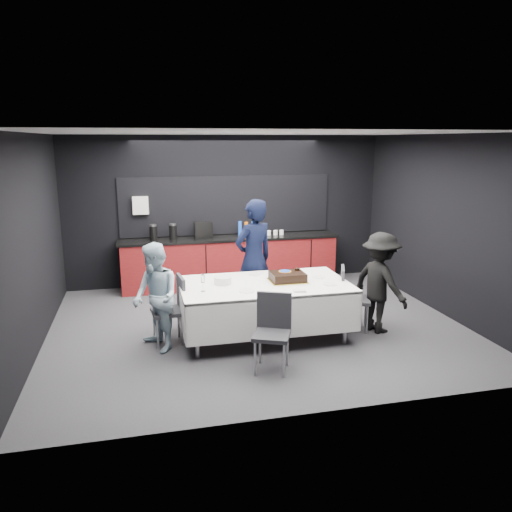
% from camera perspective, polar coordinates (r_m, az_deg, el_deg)
% --- Properties ---
extents(ground, '(6.00, 6.00, 0.00)m').
position_cam_1_polar(ground, '(7.51, 0.18, -8.00)').
color(ground, '#3E3E43').
rests_on(ground, ground).
extents(room_shell, '(6.04, 5.04, 2.82)m').
position_cam_1_polar(room_shell, '(7.05, 0.19, 6.23)').
color(room_shell, white).
rests_on(room_shell, ground).
extents(kitchenette, '(4.10, 0.64, 2.05)m').
position_cam_1_polar(kitchenette, '(9.42, -3.07, -0.17)').
color(kitchenette, maroon).
rests_on(kitchenette, ground).
extents(party_table, '(2.32, 1.32, 0.78)m').
position_cam_1_polar(party_table, '(6.93, 0.96, -4.21)').
color(party_table, '#99999E').
rests_on(party_table, ground).
extents(cake_assembly, '(0.50, 0.41, 0.16)m').
position_cam_1_polar(cake_assembly, '(6.98, 3.62, -2.37)').
color(cake_assembly, gold).
rests_on(cake_assembly, party_table).
extents(plate_stack, '(0.24, 0.24, 0.10)m').
position_cam_1_polar(plate_stack, '(6.85, -3.82, -2.80)').
color(plate_stack, white).
rests_on(plate_stack, party_table).
extents(loose_plate_near, '(0.21, 0.21, 0.01)m').
position_cam_1_polar(loose_plate_near, '(6.52, -1.07, -4.02)').
color(loose_plate_near, white).
rests_on(loose_plate_near, party_table).
extents(loose_plate_right_a, '(0.19, 0.19, 0.01)m').
position_cam_1_polar(loose_plate_right_a, '(7.22, 7.17, -2.42)').
color(loose_plate_right_a, white).
rests_on(loose_plate_right_a, party_table).
extents(loose_plate_right_b, '(0.19, 0.19, 0.01)m').
position_cam_1_polar(loose_plate_right_b, '(6.90, 8.45, -3.20)').
color(loose_plate_right_b, white).
rests_on(loose_plate_right_b, party_table).
extents(loose_plate_far, '(0.18, 0.18, 0.01)m').
position_cam_1_polar(loose_plate_far, '(7.31, -0.13, -2.12)').
color(loose_plate_far, white).
rests_on(loose_plate_far, party_table).
extents(fork_pile, '(0.17, 0.12, 0.03)m').
position_cam_1_polar(fork_pile, '(6.52, 5.02, -3.99)').
color(fork_pile, white).
rests_on(fork_pile, party_table).
extents(champagne_flute, '(0.06, 0.06, 0.22)m').
position_cam_1_polar(champagne_flute, '(6.50, -6.10, -2.72)').
color(champagne_flute, white).
rests_on(champagne_flute, party_table).
extents(chair_left, '(0.46, 0.46, 0.92)m').
position_cam_1_polar(chair_left, '(6.85, -9.41, -5.54)').
color(chair_left, '#2B2B30').
rests_on(chair_left, ground).
extents(chair_right, '(0.55, 0.55, 0.92)m').
position_cam_1_polar(chair_right, '(7.35, 10.66, -4.29)').
color(chair_right, '#2B2B30').
rests_on(chair_right, ground).
extents(chair_near, '(0.55, 0.55, 0.92)m').
position_cam_1_polar(chair_near, '(6.02, 1.92, -8.01)').
color(chair_near, '#2B2B30').
rests_on(chair_near, ground).
extents(person_center, '(0.79, 0.67, 1.84)m').
position_cam_1_polar(person_center, '(7.66, -0.24, -0.33)').
color(person_center, black).
rests_on(person_center, ground).
extents(person_left, '(0.76, 0.85, 1.43)m').
position_cam_1_polar(person_left, '(6.60, -11.40, -4.69)').
color(person_left, '#A9C4D5').
rests_on(person_left, ground).
extents(person_right, '(0.82, 1.06, 1.45)m').
position_cam_1_polar(person_right, '(7.32, 13.99, -2.97)').
color(person_right, black).
rests_on(person_right, ground).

